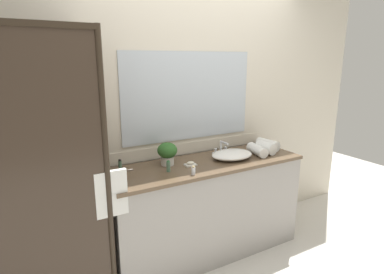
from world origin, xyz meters
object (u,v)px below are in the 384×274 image
Objects in this scene: faucet at (221,149)px; amenity_bottle_conditioner at (193,171)px; rolled_towel_far_edge at (257,150)px; potted_plant at (167,152)px; rolled_towel_middle at (266,148)px; soap_dish at (190,164)px; amenity_bottle_lotion at (120,166)px; rolled_towel_near_edge at (268,144)px; amenity_bottle_shampoo at (168,166)px; sink_basin at (232,155)px.

faucet is 2.37× the size of amenity_bottle_conditioner.
amenity_bottle_conditioner is 0.81m from rolled_towel_far_edge.
potted_plant is 1.04× the size of rolled_towel_middle.
potted_plant is 0.22m from soap_dish.
rolled_towel_near_edge is (1.50, -0.11, 0.00)m from amenity_bottle_lotion.
rolled_towel_far_edge reaches higher than soap_dish.
amenity_bottle_conditioner is at bearing -48.57° from amenity_bottle_shampoo.
faucet is 0.72× the size of rolled_towel_near_edge.
faucet is 0.46m from soap_dish.
amenity_bottle_shampoo reaches higher than amenity_bottle_conditioner.
sink_basin is at bearing -9.53° from amenity_bottle_lotion.
amenity_bottle_conditioner is 0.92m from rolled_towel_middle.
faucet reaches higher than rolled_towel_middle.
amenity_bottle_conditioner is (0.08, -0.32, -0.08)m from potted_plant.
soap_dish is 0.59m from amenity_bottle_lotion.
sink_basin is at bearing -90.00° from faucet.
amenity_bottle_shampoo is 0.37× the size of rolled_towel_far_edge.
rolled_towel_near_edge is 1.23× the size of rolled_towel_middle.
faucet is at bearing 90.00° from sink_basin.
sink_basin is at bearing -172.78° from rolled_towel_near_edge.
amenity_bottle_conditioner is (-0.09, -0.21, 0.02)m from soap_dish.
rolled_towel_middle is (1.39, -0.20, 0.01)m from amenity_bottle_lotion.
faucet reaches higher than soap_dish.
amenity_bottle_lotion is 0.41× the size of rolled_towel_far_edge.
rolled_towel_middle reaches higher than rolled_towel_near_edge.
potted_plant is 2.78× the size of amenity_bottle_conditioner.
soap_dish is at bearing 176.54° from rolled_towel_far_edge.
amenity_bottle_lotion is (-0.57, 0.16, 0.03)m from soap_dish.
potted_plant reaches higher than rolled_towel_near_edge.
rolled_towel_middle reaches higher than amenity_bottle_shampoo.
amenity_bottle_conditioner is 0.29× the size of rolled_towel_far_edge.
rolled_towel_middle is (0.39, -0.03, 0.02)m from sink_basin.
amenity_bottle_shampoo is at bearing -179.97° from rolled_towel_middle.
rolled_towel_far_edge is (0.94, 0.00, 0.00)m from amenity_bottle_shampoo.
amenity_bottle_shampoo is 1.16m from rolled_towel_near_edge.
amenity_bottle_lotion is 1.50m from rolled_towel_near_edge.
rolled_towel_far_edge is at bearing 0.05° from amenity_bottle_shampoo.
sink_basin is 5.59× the size of amenity_bottle_conditioner.
amenity_bottle_shampoo is at bearing -163.00° from faucet.
rolled_towel_middle is (0.91, 0.16, 0.02)m from amenity_bottle_conditioner.
amenity_bottle_conditioner is 0.70× the size of amenity_bottle_lotion.
potted_plant reaches higher than sink_basin.
rolled_towel_far_edge is (-0.22, -0.09, -0.00)m from rolled_towel_near_edge.
amenity_bottle_lotion and rolled_towel_near_edge have the same top height.
faucet is (0.00, 0.17, 0.01)m from sink_basin.
amenity_bottle_lotion is (-0.48, 0.36, 0.01)m from amenity_bottle_conditioner.
amenity_bottle_shampoo is at bearing -175.40° from rolled_towel_near_edge.
faucet reaches higher than amenity_bottle_lotion.
amenity_bottle_shampoo is 0.39m from amenity_bottle_lotion.
soap_dish is 0.42× the size of rolled_towel_near_edge.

